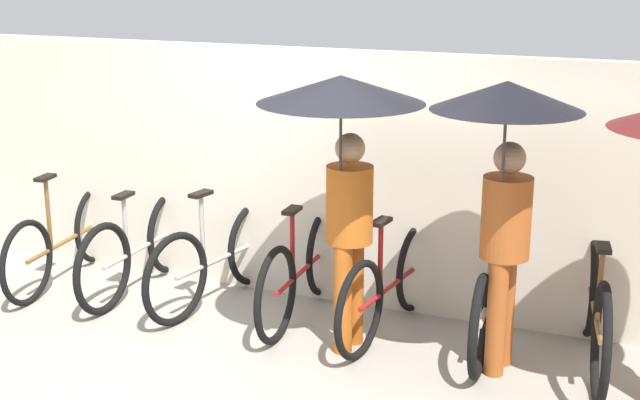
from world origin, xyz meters
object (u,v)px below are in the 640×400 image
(parked_bicycle_0, at_px, (64,240))
(parked_bicycle_2, at_px, (218,258))
(pedestrian_leading, at_px, (344,131))
(parked_bicycle_1, at_px, (139,247))
(parked_bicycle_5, at_px, (490,294))
(parked_bicycle_3, at_px, (302,269))
(parked_bicycle_4, at_px, (390,284))
(parked_bicycle_6, at_px, (595,308))
(pedestrian_center, at_px, (506,151))

(parked_bicycle_0, xyz_separation_m, parked_bicycle_2, (1.43, 0.06, 0.01))
(parked_bicycle_0, distance_m, pedestrian_leading, 2.96)
(parked_bicycle_1, relative_size, parked_bicycle_5, 0.97)
(parked_bicycle_1, height_order, pedestrian_leading, pedestrian_leading)
(parked_bicycle_2, bearing_deg, parked_bicycle_3, -79.85)
(parked_bicycle_4, xyz_separation_m, parked_bicycle_5, (0.71, 0.08, -0.00))
(parked_bicycle_2, height_order, parked_bicycle_6, parked_bicycle_6)
(parked_bicycle_0, relative_size, parked_bicycle_5, 0.98)
(parked_bicycle_4, relative_size, parked_bicycle_5, 0.94)
(parked_bicycle_6, distance_m, pedestrian_leading, 2.06)
(parked_bicycle_3, height_order, parked_bicycle_4, parked_bicycle_3)
(parked_bicycle_5, bearing_deg, parked_bicycle_4, 92.10)
(parked_bicycle_4, relative_size, pedestrian_leading, 0.86)
(parked_bicycle_3, bearing_deg, parked_bicycle_4, -94.95)
(parked_bicycle_2, relative_size, pedestrian_leading, 0.87)
(parked_bicycle_0, xyz_separation_m, parked_bicycle_3, (2.15, 0.06, 0.01))
(parked_bicycle_3, distance_m, parked_bicycle_4, 0.72)
(parked_bicycle_1, distance_m, parked_bicycle_4, 2.15)
(parked_bicycle_3, bearing_deg, parked_bicycle_1, 88.50)
(parked_bicycle_1, height_order, parked_bicycle_3, parked_bicycle_3)
(parked_bicycle_5, bearing_deg, parked_bicycle_2, 86.98)
(parked_bicycle_2, height_order, parked_bicycle_4, parked_bicycle_4)
(parked_bicycle_3, bearing_deg, parked_bicycle_2, 88.05)
(parked_bicycle_6, bearing_deg, parked_bicycle_5, 74.70)
(pedestrian_leading, bearing_deg, parked_bicycle_6, -157.57)
(parked_bicycle_0, xyz_separation_m, parked_bicycle_5, (3.58, 0.11, 0.00))
(parked_bicycle_3, xyz_separation_m, pedestrian_center, (1.57, -0.43, 1.14))
(parked_bicycle_1, relative_size, parked_bicycle_6, 0.96)
(parked_bicycle_0, height_order, pedestrian_leading, pedestrian_leading)
(parked_bicycle_0, height_order, parked_bicycle_6, parked_bicycle_6)
(parked_bicycle_5, bearing_deg, parked_bicycle_0, 87.37)
(parked_bicycle_5, bearing_deg, parked_bicycle_1, 86.94)
(parked_bicycle_1, distance_m, pedestrian_leading, 2.34)
(parked_bicycle_1, xyz_separation_m, pedestrian_center, (3.00, -0.41, 1.14))
(parked_bicycle_6, relative_size, pedestrian_center, 0.92)
(parked_bicycle_6, relative_size, pedestrian_leading, 0.92)
(pedestrian_leading, bearing_deg, pedestrian_center, -170.06)
(parked_bicycle_2, height_order, pedestrian_leading, pedestrian_leading)
(parked_bicycle_4, distance_m, pedestrian_leading, 1.30)
(parked_bicycle_0, xyz_separation_m, parked_bicycle_1, (0.72, 0.04, 0.01))
(parked_bicycle_2, relative_size, pedestrian_center, 0.87)
(parked_bicycle_4, bearing_deg, parked_bicycle_3, 94.12)
(parked_bicycle_0, bearing_deg, parked_bicycle_4, -95.33)
(parked_bicycle_6, bearing_deg, parked_bicycle_3, 79.83)
(parked_bicycle_4, bearing_deg, parked_bicycle_6, -82.85)
(parked_bicycle_0, relative_size, pedestrian_center, 0.89)
(parked_bicycle_0, distance_m, parked_bicycle_4, 2.86)
(parked_bicycle_1, bearing_deg, parked_bicycle_3, -89.67)
(parked_bicycle_4, bearing_deg, pedestrian_center, -108.19)
(parked_bicycle_4, xyz_separation_m, parked_bicycle_6, (1.43, 0.01, 0.03))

